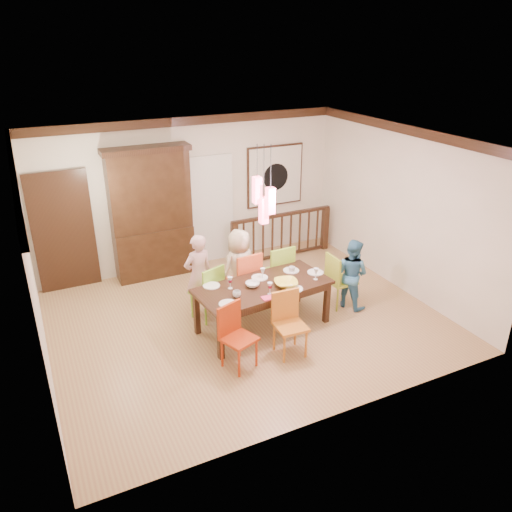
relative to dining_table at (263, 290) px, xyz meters
name	(u,v)px	position (x,y,z in m)	size (l,w,h in m)	color
floor	(246,319)	(-0.14, 0.32, -0.66)	(6.00, 6.00, 0.00)	#A67750
ceiling	(245,141)	(-0.14, 0.32, 2.24)	(6.00, 6.00, 0.00)	white
wall_back	(191,193)	(-0.14, 2.82, 0.79)	(6.00, 6.00, 0.00)	beige
wall_left	(32,275)	(-3.14, 0.32, 0.79)	(5.00, 5.00, 0.00)	beige
wall_right	(401,209)	(2.86, 0.32, 0.79)	(5.00, 5.00, 0.00)	beige
crown_molding	(245,146)	(-0.14, 0.32, 2.16)	(6.00, 5.00, 0.16)	black
panel_door	(64,233)	(-2.54, 2.77, 0.39)	(1.04, 0.07, 2.24)	black
white_doorway	(210,211)	(0.21, 2.79, 0.39)	(0.97, 0.05, 2.22)	silver
painting	(275,176)	(1.66, 2.79, 0.93)	(1.25, 0.06, 1.25)	black
pendant_cluster	(264,200)	(0.00, 0.00, 1.44)	(0.27, 0.21, 1.14)	#FF4C69
dining_table	(263,290)	(0.00, 0.00, 0.00)	(2.15, 1.14, 0.75)	black
chair_far_left	(206,288)	(-0.68, 0.67, -0.12)	(0.55, 0.55, 0.95)	#85C433
chair_far_mid	(243,275)	(0.00, 0.73, -0.08)	(0.51, 0.51, 1.03)	#E8572B
chair_far_right	(276,268)	(0.63, 0.75, -0.08)	(0.48, 0.48, 1.03)	#91C632
chair_near_left	(239,334)	(-0.75, -0.77, -0.14)	(0.54, 0.54, 0.92)	#A32E0C
chair_near_mid	(291,321)	(0.03, -0.80, -0.13)	(0.45, 0.45, 0.94)	#C16E21
chair_end_right	(342,276)	(1.51, 0.07, -0.12)	(0.44, 0.44, 0.94)	#97A72A
china_hutch	(151,213)	(-1.00, 2.62, 0.57)	(1.56, 0.46, 2.47)	black
balustrade	(282,235)	(1.56, 2.27, -0.16)	(2.23, 0.12, 0.96)	black
person_far_left	(198,275)	(-0.74, 0.88, 0.03)	(0.51, 0.33, 1.39)	beige
person_far_mid	(240,268)	(-0.02, 0.85, 0.01)	(0.66, 0.43, 1.36)	beige
person_end_right	(352,274)	(1.64, -0.02, -0.06)	(0.59, 0.46, 1.21)	teal
serving_bowl	(286,283)	(0.30, -0.17, 0.13)	(0.35, 0.35, 0.09)	yellow
small_bowl	(253,284)	(-0.17, 0.03, 0.12)	(0.22, 0.22, 0.07)	white
cup_left	(237,294)	(-0.51, -0.17, 0.13)	(0.12, 0.12, 0.09)	silver
cup_right	(292,269)	(0.62, 0.21, 0.13)	(0.10, 0.10, 0.09)	silver
plate_far_left	(211,286)	(-0.72, 0.31, 0.09)	(0.26, 0.26, 0.01)	white
plate_far_mid	(260,278)	(0.06, 0.24, 0.09)	(0.26, 0.26, 0.01)	white
plate_far_right	(291,270)	(0.63, 0.25, 0.09)	(0.26, 0.26, 0.01)	white
plate_near_left	(228,304)	(-0.72, -0.31, 0.09)	(0.26, 0.26, 0.01)	white
plate_near_mid	(294,289)	(0.36, -0.33, 0.09)	(0.26, 0.26, 0.01)	white
plate_end_right	(315,272)	(0.95, 0.02, 0.09)	(0.26, 0.26, 0.01)	white
wine_glass_a	(230,283)	(-0.49, 0.12, 0.18)	(0.08, 0.08, 0.19)	#590C19
wine_glass_b	(263,274)	(0.08, 0.18, 0.18)	(0.08, 0.08, 0.19)	silver
wine_glass_c	(270,289)	(-0.04, -0.31, 0.18)	(0.08, 0.08, 0.19)	#590C19
wine_glass_d	(316,274)	(0.83, -0.18, 0.18)	(0.08, 0.08, 0.19)	silver
napkin	(268,298)	(-0.12, -0.41, 0.09)	(0.18, 0.14, 0.01)	#D83359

